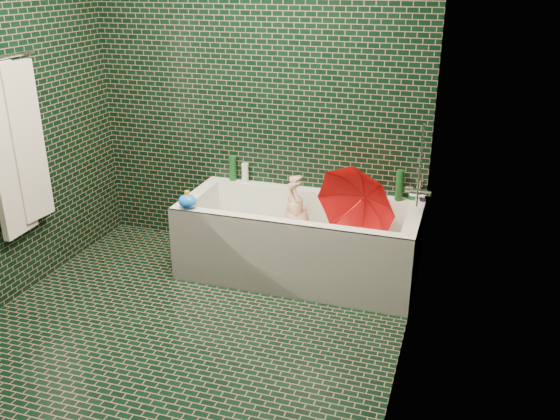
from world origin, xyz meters
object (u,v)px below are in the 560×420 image
(rubber_duck, at_px, (370,189))
(bath_toy, at_px, (187,201))
(umbrella, at_px, (348,212))
(bathtub, at_px, (298,248))
(child, at_px, (302,234))

(rubber_duck, distance_m, bath_toy, 1.34)
(rubber_duck, bearing_deg, umbrella, -88.52)
(bath_toy, bearing_deg, umbrella, 16.80)
(bathtub, height_order, rubber_duck, rubber_duck)
(bathtub, distance_m, bath_toy, 0.88)
(bathtub, xyz_separation_m, bath_toy, (-0.72, -0.30, 0.39))
(child, bearing_deg, rubber_duck, 117.39)
(rubber_duck, xyz_separation_m, bath_toy, (-1.17, -0.66, 0.01))
(bathtub, bearing_deg, umbrella, -7.06)
(child, bearing_deg, bathtub, -36.48)
(umbrella, xyz_separation_m, bath_toy, (-1.09, -0.26, 0.05))
(umbrella, distance_m, rubber_duck, 0.41)
(bath_toy, bearing_deg, rubber_duck, 32.89)
(child, xyz_separation_m, umbrella, (0.35, -0.08, 0.25))
(child, distance_m, bath_toy, 0.86)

